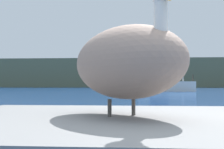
# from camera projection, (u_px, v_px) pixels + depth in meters

# --- Properties ---
(hillside_backdrop) EXTENTS (140.00, 12.49, 5.33)m
(hillside_backdrop) POSITION_uv_depth(u_px,v_px,m) (140.00, 73.00, 63.48)
(hillside_backdrop) COLOR #5B664C
(hillside_backdrop) RESTS_ON ground
(pelican) EXTENTS (1.16, 1.40, 0.90)m
(pelican) POSITION_uv_depth(u_px,v_px,m) (127.00, 62.00, 2.37)
(pelican) COLOR gray
(pelican) RESTS_ON pier_dock
(fishing_boat_white) EXTENTS (5.61, 1.95, 5.05)m
(fishing_boat_white) POSITION_uv_depth(u_px,v_px,m) (164.00, 82.00, 32.01)
(fishing_boat_white) COLOR white
(fishing_boat_white) RESTS_ON ground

